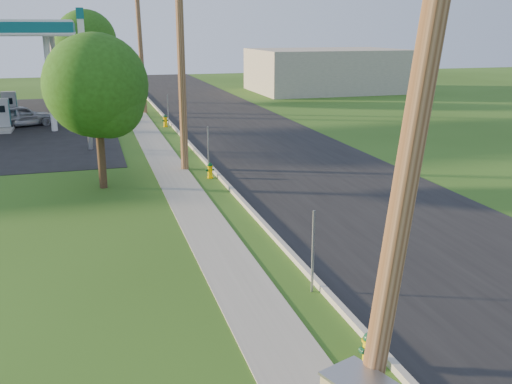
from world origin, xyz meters
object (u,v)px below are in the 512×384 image
price_pylon (82,39)px  tree_verge (99,90)px  tree_lot (87,43)px  hydrant_far (165,121)px  car_silver (21,116)px  utility_pole_mid (181,53)px  utility_pole_near (415,124)px  hydrant_near (369,349)px  hydrant_mid (210,170)px  fuel_pump_ne (2,118)px  fuel_pump_se (10,109)px  utility_pole_far (140,45)px

price_pylon → tree_verge: bearing=-86.4°
tree_verge → tree_lot: size_ratio=0.78×
tree_verge → hydrant_far: bearing=73.2°
car_silver → utility_pole_mid: bearing=-170.4°
utility_pole_near → hydrant_near: bearing=71.5°
utility_pole_near → hydrant_mid: bearing=87.4°
tree_lot → fuel_pump_ne: bearing=-112.6°
hydrant_mid → utility_pole_mid: bearing=112.3°
price_pylon → hydrant_far: bearing=52.2°
fuel_pump_ne → car_silver: bearing=45.9°
utility_pole_mid → fuel_pump_se: utility_pole_mid is taller
car_silver → utility_pole_near: bearing=174.0°
utility_pole_far → fuel_pump_se: (-8.90, -1.00, -4.08)m
tree_lot → hydrant_mid: tree_lot is taller
utility_pole_near → fuel_pump_ne: size_ratio=2.96×
utility_pole_far → hydrant_far: (0.68, -6.60, -4.42)m
fuel_pump_ne → price_pylon: 10.17m
utility_pole_far → hydrant_far: bearing=-84.1°
utility_pole_far → tree_lot: size_ratio=1.28×
utility_pole_near → utility_pole_far: bearing=90.0°
utility_pole_far → hydrant_mid: bearing=-87.9°
utility_pole_mid → tree_verge: size_ratio=1.68×
utility_pole_mid → price_pylon: (-3.90, 5.50, 0.48)m
fuel_pump_ne → price_pylon: bearing=-56.3°
utility_pole_far → fuel_pump_ne: bearing=-150.7°
utility_pole_near → tree_verge: size_ratio=1.63×
fuel_pump_ne → tree_lot: bearing=67.4°
utility_pole_near → price_pylon: bearing=99.4°
car_silver → hydrant_far: bearing=-126.8°
price_pylon → tree_verge: 7.85m
utility_pole_mid → car_silver: (-7.91, 14.02, -4.28)m
tree_lot → hydrant_near: bearing=-84.2°
fuel_pump_ne → utility_pole_mid: bearing=-55.6°
hydrant_near → car_silver: size_ratio=0.18×
utility_pole_far → hydrant_near: bearing=-88.8°
utility_pole_far → hydrant_far: 7.97m
utility_pole_near → tree_lot: 43.97m
price_pylon → hydrant_near: price_pylon is taller
price_pylon → tree_verge: size_ratio=1.18×
fuel_pump_se → car_silver: size_ratio=0.82×
utility_pole_mid → hydrant_mid: (0.74, -1.80, -4.63)m
hydrant_near → utility_pole_near: bearing=-108.5°
price_pylon → tree_lot: size_ratio=0.92×
utility_pole_mid → hydrant_far: (0.68, 11.40, -4.57)m
price_pylon → hydrant_near: 22.52m
price_pylon → hydrant_mid: (4.64, -7.30, -5.10)m
fuel_pump_se → fuel_pump_ne: bearing=-90.0°
tree_verge → hydrant_far: (4.10, 13.56, -3.36)m
utility_pole_near → fuel_pump_ne: utility_pole_near is taller
fuel_pump_ne → car_silver: fuel_pump_ne is taller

